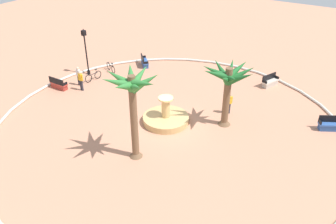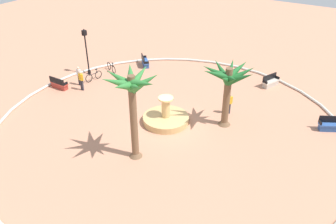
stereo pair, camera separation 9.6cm
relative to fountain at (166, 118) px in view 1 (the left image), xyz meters
The scene contains 15 objects.
ground_plane 0.58m from the fountain, 56.82° to the left, with size 80.00×80.00×0.00m, color tan.
plaza_curb 0.54m from the fountain, 56.82° to the left, with size 23.73×23.73×0.20m, color silver.
fountain is the anchor object (origin of this frame).
palm_tree_near_fountain 5.85m from the fountain, ahead, with size 3.29×3.33×5.60m.
palm_tree_by_curb 5.06m from the fountain, 117.88° to the left, with size 3.54×3.53×4.46m.
bench_east 11.10m from the fountain, 116.67° to the left, with size 1.21×1.64×1.00m.
bench_west 10.24m from the fountain, 88.44° to the right, with size 0.50×1.60×1.00m.
bench_north 10.35m from the fountain, 154.61° to the left, with size 1.67×1.08×1.00m.
bench_southeast 10.10m from the fountain, 136.52° to the right, with size 1.50×1.47×1.00m.
lamppost 10.87m from the fountain, 107.37° to the right, with size 0.32×0.32×4.15m.
bicycle_red_frame 9.19m from the fountain, 105.12° to the right, with size 1.70×0.48×0.94m.
bicycle_by_lamppost 9.95m from the fountain, 117.85° to the right, with size 0.80×1.58×0.94m.
person_cyclist_helmet 8.45m from the fountain, 93.40° to the right, with size 0.22×0.53×1.68m.
person_cyclist_photo 9.32m from the fountain, 96.73° to the right, with size 0.24×0.53×1.65m.
person_pedestrian_stroll 4.70m from the fountain, 136.31° to the left, with size 0.41×0.39×1.60m.
Camera 1 is at (16.90, 10.35, 12.97)m, focal length 36.77 mm.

